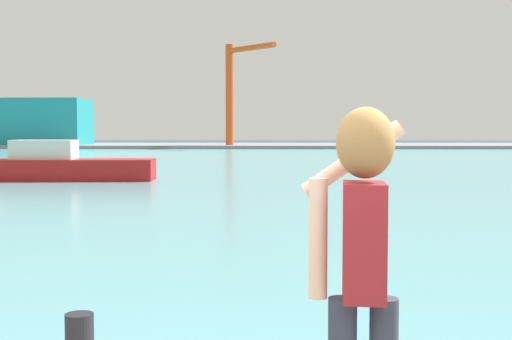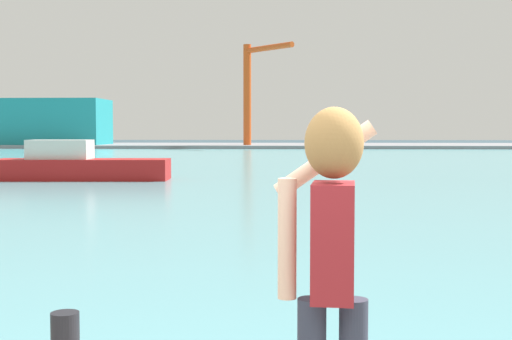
{
  "view_description": "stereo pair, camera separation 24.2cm",
  "coord_description": "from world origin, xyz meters",
  "px_view_note": "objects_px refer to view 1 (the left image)",
  "views": [
    {
      "loc": [
        -0.16,
        -3.16,
        2.33
      ],
      "look_at": [
        -0.33,
        5.46,
        1.83
      ],
      "focal_mm": 48.9,
      "sensor_mm": 36.0,
      "label": 1
    },
    {
      "loc": [
        0.08,
        -3.15,
        2.33
      ],
      "look_at": [
        -0.33,
        5.46,
        1.83
      ],
      "focal_mm": 48.9,
      "sensor_mm": 36.0,
      "label": 2
    }
  ],
  "objects_px": {
    "warehouse_left": "(38,122)",
    "port_crane": "(235,84)",
    "boat_moored": "(62,166)",
    "harbor_bollard": "(80,340)",
    "person_photographer": "(362,248)"
  },
  "relations": [
    {
      "from": "warehouse_left",
      "to": "port_crane",
      "type": "relative_size",
      "value": 1.0
    },
    {
      "from": "boat_moored",
      "to": "harbor_bollard",
      "type": "bearing_deg",
      "value": -75.84
    },
    {
      "from": "harbor_bollard",
      "to": "boat_moored",
      "type": "bearing_deg",
      "value": 106.9
    },
    {
      "from": "warehouse_left",
      "to": "harbor_bollard",
      "type": "bearing_deg",
      "value": -71.36
    },
    {
      "from": "person_photographer",
      "to": "warehouse_left",
      "type": "bearing_deg",
      "value": 24.6
    },
    {
      "from": "person_photographer",
      "to": "port_crane",
      "type": "relative_size",
      "value": 0.14
    },
    {
      "from": "warehouse_left",
      "to": "port_crane",
      "type": "bearing_deg",
      "value": -7.18
    },
    {
      "from": "port_crane",
      "to": "harbor_bollard",
      "type": "bearing_deg",
      "value": -87.87
    },
    {
      "from": "person_photographer",
      "to": "warehouse_left",
      "type": "distance_m",
      "value": 93.88
    },
    {
      "from": "harbor_bollard",
      "to": "boat_moored",
      "type": "xyz_separation_m",
      "value": [
        -8.25,
        27.13,
        -0.2
      ]
    },
    {
      "from": "harbor_bollard",
      "to": "port_crane",
      "type": "bearing_deg",
      "value": 92.13
    },
    {
      "from": "person_photographer",
      "to": "port_crane",
      "type": "height_order",
      "value": "port_crane"
    },
    {
      "from": "warehouse_left",
      "to": "port_crane",
      "type": "distance_m",
      "value": 26.92
    },
    {
      "from": "boat_moored",
      "to": "port_crane",
      "type": "relative_size",
      "value": 0.63
    },
    {
      "from": "harbor_bollard",
      "to": "port_crane",
      "type": "xyz_separation_m",
      "value": [
        -3.12,
        83.86,
        7.33
      ]
    }
  ]
}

